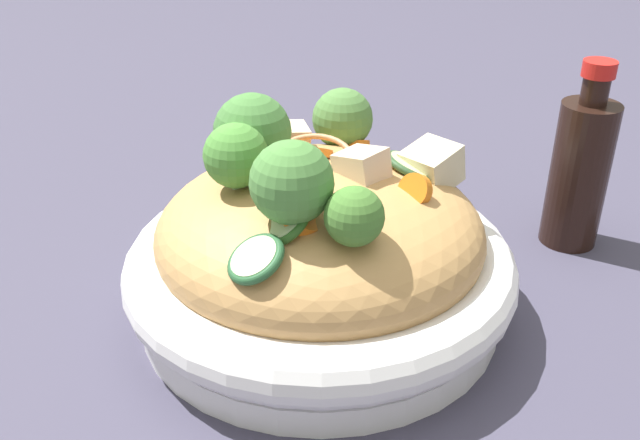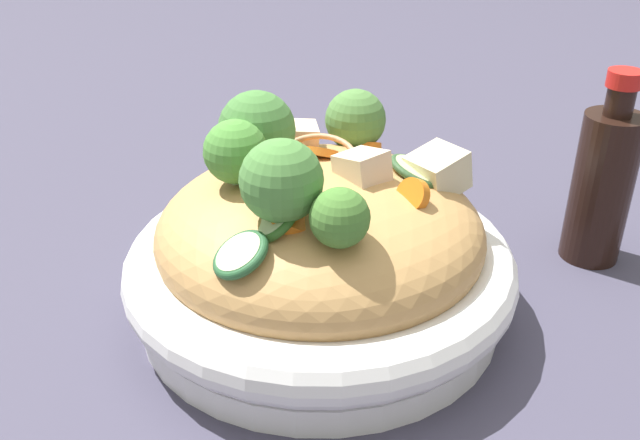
% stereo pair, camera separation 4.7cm
% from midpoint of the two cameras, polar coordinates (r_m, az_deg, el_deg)
% --- Properties ---
extents(ground_plane, '(3.00, 3.00, 0.00)m').
position_cam_midpoint_polar(ground_plane, '(0.51, 2.66, -7.20)').
color(ground_plane, '#3D3A4D').
extents(serving_bowl, '(0.27, 0.27, 0.06)m').
position_cam_midpoint_polar(serving_bowl, '(0.50, 2.74, -4.43)').
color(serving_bowl, white).
rests_on(serving_bowl, ground_plane).
extents(noodle_heap, '(0.22, 0.22, 0.10)m').
position_cam_midpoint_polar(noodle_heap, '(0.48, 2.82, -0.98)').
color(noodle_heap, tan).
rests_on(noodle_heap, serving_bowl).
extents(broccoli_florets, '(0.19, 0.16, 0.07)m').
position_cam_midpoint_polar(broccoli_florets, '(0.46, 0.44, 5.54)').
color(broccoli_florets, '#92B776').
rests_on(broccoli_florets, serving_bowl).
extents(carrot_coins, '(0.16, 0.11, 0.03)m').
position_cam_midpoint_polar(carrot_coins, '(0.46, 4.40, 2.95)').
color(carrot_coins, orange).
rests_on(carrot_coins, serving_bowl).
extents(zucchini_slices, '(0.19, 0.08, 0.03)m').
position_cam_midpoint_polar(zucchini_slices, '(0.43, 3.56, 0.72)').
color(zucchini_slices, beige).
rests_on(zucchini_slices, serving_bowl).
extents(chicken_chunks, '(0.09, 0.14, 0.04)m').
position_cam_midpoint_polar(chicken_chunks, '(0.49, 7.61, 4.58)').
color(chicken_chunks, beige).
rests_on(chicken_chunks, serving_bowl).
extents(soy_sauce_bottle, '(0.05, 0.05, 0.15)m').
position_cam_midpoint_polar(soy_sauce_bottle, '(0.59, 23.97, 2.67)').
color(soy_sauce_bottle, black).
rests_on(soy_sauce_bottle, ground_plane).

